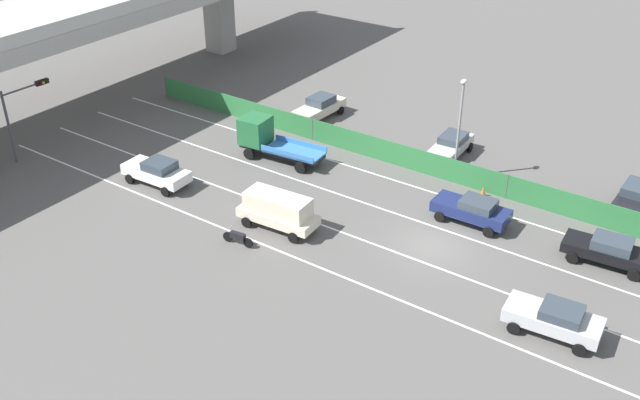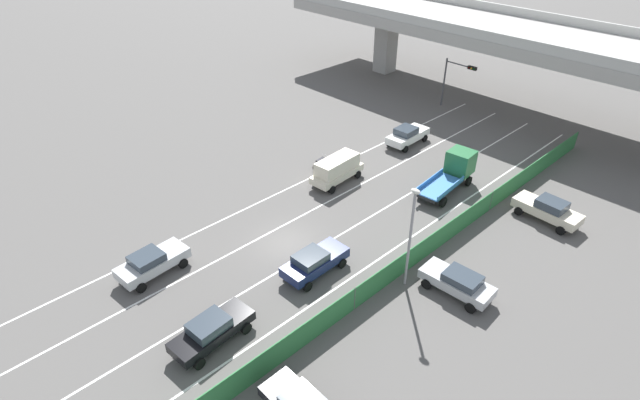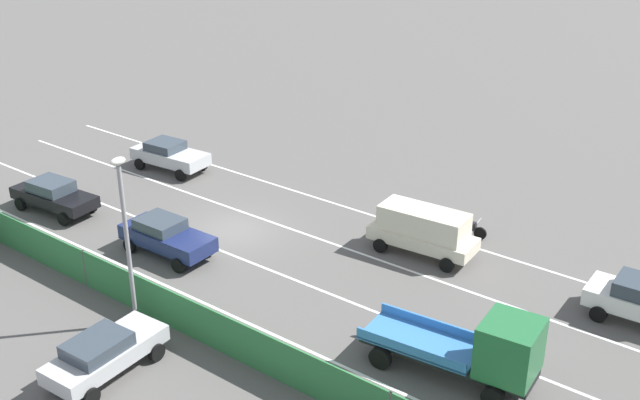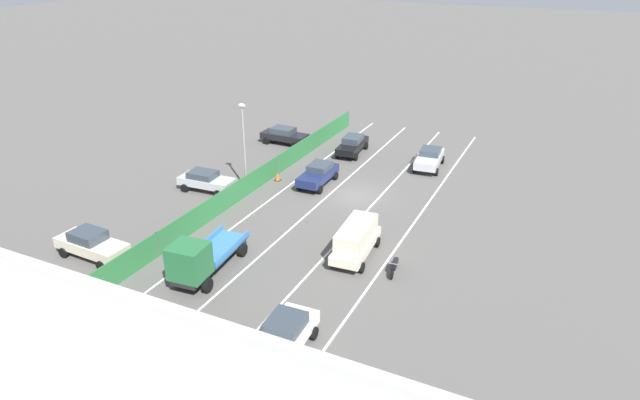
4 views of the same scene
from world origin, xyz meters
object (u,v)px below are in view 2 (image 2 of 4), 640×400
(car_van_cream, at_px, (337,169))
(parked_sedan_cream, at_px, (548,209))
(flatbed_truck_blue, at_px, (454,170))
(traffic_light, at_px, (456,75))
(parked_wagon_silver, at_px, (458,282))
(motorcycle, at_px, (320,162))
(car_sedan_navy, at_px, (314,261))
(car_sedan_silver, at_px, (152,262))
(street_lamp, at_px, (411,229))
(traffic_cone, at_px, (361,289))
(car_sedan_white, at_px, (407,135))
(car_sedan_black, at_px, (212,330))

(car_van_cream, relative_size, parked_sedan_cream, 1.02)
(parked_sedan_cream, bearing_deg, car_van_cream, -153.91)
(flatbed_truck_blue, relative_size, traffic_light, 1.20)
(parked_wagon_silver, bearing_deg, car_van_cream, 163.57)
(motorcycle, bearing_deg, parked_wagon_silver, -16.30)
(car_sedan_navy, distance_m, parked_wagon_silver, 8.65)
(car_van_cream, xyz_separation_m, car_sedan_silver, (-0.03, -16.23, -0.32))
(flatbed_truck_blue, distance_m, street_lamp, 13.06)
(car_van_cream, distance_m, street_lamp, 13.08)
(traffic_cone, bearing_deg, car_sedan_silver, -141.89)
(car_sedan_white, bearing_deg, parked_sedan_cream, -9.89)
(traffic_light, bearing_deg, car_sedan_white, -78.88)
(street_lamp, bearing_deg, car_sedan_black, -111.08)
(motorcycle, height_order, parked_wagon_silver, parked_wagon_silver)
(car_sedan_black, distance_m, parked_sedan_cream, 24.66)
(parked_wagon_silver, relative_size, traffic_cone, 6.28)
(car_sedan_white, bearing_deg, motorcycle, -105.37)
(car_sedan_navy, bearing_deg, parked_sedan_cream, 65.18)
(car_sedan_white, xyz_separation_m, car_sedan_silver, (0.28, -25.73, -0.03))
(car_sedan_navy, height_order, parked_sedan_cream, parked_sedan_cream)
(parked_wagon_silver, height_order, traffic_light, traffic_light)
(car_sedan_black, relative_size, parked_sedan_cream, 0.99)
(car_van_cream, distance_m, car_sedan_white, 9.51)
(street_lamp, bearing_deg, flatbed_truck_blue, 111.05)
(car_sedan_silver, distance_m, motorcycle, 17.20)
(car_sedan_black, relative_size, car_van_cream, 0.98)
(car_sedan_white, relative_size, car_sedan_silver, 1.01)
(parked_sedan_cream, bearing_deg, parked_wagon_silver, -90.96)
(motorcycle, distance_m, parked_wagon_silver, 17.45)
(motorcycle, bearing_deg, car_sedan_white, 74.63)
(car_sedan_white, relative_size, street_lamp, 0.68)
(car_sedan_black, distance_m, motorcycle, 20.04)
(car_sedan_navy, bearing_deg, car_sedan_silver, -133.43)
(car_sedan_white, xyz_separation_m, parked_sedan_cream, (14.52, -2.53, 0.00))
(car_sedan_silver, height_order, motorcycle, car_sedan_silver)
(car_sedan_white, xyz_separation_m, car_sedan_navy, (7.16, -18.46, -0.03))
(parked_wagon_silver, xyz_separation_m, traffic_cone, (-3.89, -4.11, -0.54))
(motorcycle, bearing_deg, car_sedan_navy, -45.46)
(car_sedan_black, bearing_deg, street_lamp, 68.92)
(parked_sedan_cream, bearing_deg, traffic_light, 142.50)
(flatbed_truck_blue, distance_m, motorcycle, 11.02)
(car_van_cream, relative_size, traffic_light, 0.95)
(flatbed_truck_blue, bearing_deg, traffic_light, 124.21)
(car_sedan_silver, bearing_deg, parked_sedan_cream, 58.44)
(car_sedan_white, relative_size, parked_wagon_silver, 1.05)
(motorcycle, xyz_separation_m, street_lamp, (14.11, -6.44, 3.67))
(traffic_light, relative_size, traffic_cone, 7.28)
(car_sedan_navy, distance_m, parked_sedan_cream, 17.54)
(car_sedan_black, height_order, car_sedan_silver, car_sedan_silver)
(flatbed_truck_blue, bearing_deg, car_van_cream, -137.62)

